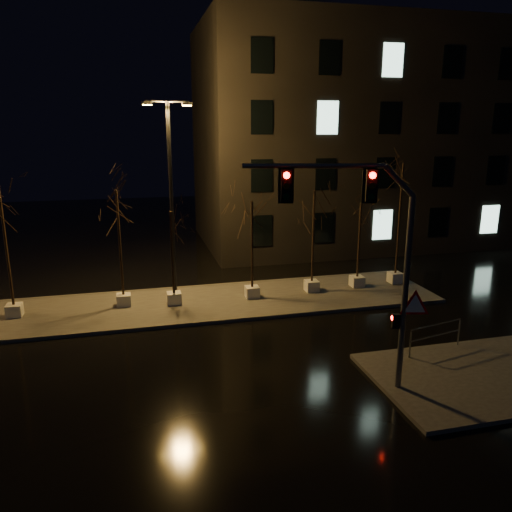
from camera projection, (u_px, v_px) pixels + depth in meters
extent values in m
plane|color=black|center=(238.00, 358.00, 18.42)|extent=(90.00, 90.00, 0.00)
cube|color=#413E3A|center=(213.00, 302.00, 24.03)|extent=(22.00, 5.00, 0.15)
cube|color=#413E3A|center=(477.00, 377.00, 16.86)|extent=(7.00, 5.00, 0.15)
cube|color=black|center=(372.00, 138.00, 36.72)|extent=(25.00, 12.00, 15.00)
cube|color=silver|center=(14.00, 310.00, 22.01)|extent=(0.65, 0.65, 0.55)
cylinder|color=black|center=(5.00, 240.00, 21.21)|extent=(0.11, 0.11, 5.80)
cube|color=silver|center=(124.00, 300.00, 23.33)|extent=(0.65, 0.65, 0.55)
cylinder|color=black|center=(120.00, 244.00, 22.66)|extent=(0.11, 0.11, 4.85)
cube|color=silver|center=(174.00, 298.00, 23.56)|extent=(0.65, 0.65, 0.55)
cylinder|color=black|center=(172.00, 253.00, 23.01)|extent=(0.11, 0.11, 3.87)
cube|color=silver|center=(252.00, 292.00, 24.45)|extent=(0.65, 0.65, 0.55)
cylinder|color=black|center=(252.00, 245.00, 23.85)|extent=(0.11, 0.11, 4.21)
cube|color=silver|center=(312.00, 286.00, 25.39)|extent=(0.65, 0.65, 0.55)
cylinder|color=black|center=(313.00, 236.00, 24.75)|extent=(0.11, 0.11, 4.59)
cube|color=silver|center=(357.00, 281.00, 26.14)|extent=(0.65, 0.65, 0.55)
cylinder|color=black|center=(359.00, 240.00, 25.58)|extent=(0.11, 0.11, 3.87)
cube|color=silver|center=(395.00, 278.00, 26.78)|extent=(0.65, 0.65, 0.55)
cylinder|color=black|center=(399.00, 219.00, 25.99)|extent=(0.11, 0.11, 5.81)
cylinder|color=#595C61|center=(405.00, 296.00, 15.31)|extent=(0.19, 0.19, 6.17)
cylinder|color=#595C61|center=(314.00, 166.00, 14.32)|extent=(4.02, 1.13, 0.14)
cube|color=black|center=(371.00, 186.00, 14.47)|extent=(0.35, 0.29, 0.93)
cube|color=black|center=(286.00, 186.00, 14.46)|extent=(0.35, 0.29, 0.93)
cube|color=black|center=(396.00, 321.00, 15.52)|extent=(0.26, 0.23, 0.46)
cone|color=red|center=(415.00, 306.00, 15.34)|extent=(1.04, 0.29, 1.07)
sphere|color=#FF0C07|center=(414.00, 175.00, 14.39)|extent=(0.19, 0.19, 0.19)
cylinder|color=black|center=(171.00, 201.00, 24.18)|extent=(0.19, 0.19, 9.27)
cylinder|color=black|center=(167.00, 101.00, 23.02)|extent=(2.04, 0.29, 0.09)
cube|color=#F6AA31|center=(147.00, 104.00, 22.76)|extent=(0.49, 0.30, 0.19)
cube|color=#F6AA31|center=(187.00, 105.00, 23.36)|extent=(0.49, 0.30, 0.19)
cylinder|color=#595C61|center=(410.00, 345.00, 17.99)|extent=(0.06, 0.06, 1.00)
cylinder|color=#595C61|center=(459.00, 333.00, 19.05)|extent=(0.06, 0.06, 1.00)
cylinder|color=#595C61|center=(437.00, 324.00, 18.38)|extent=(2.40, 0.57, 0.04)
cylinder|color=#595C61|center=(435.00, 336.00, 18.49)|extent=(2.40, 0.57, 0.04)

